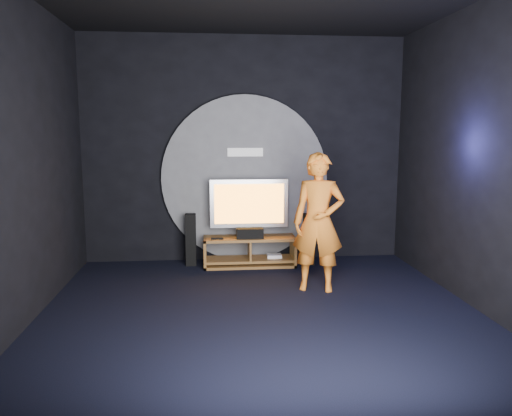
{
  "coord_description": "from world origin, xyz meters",
  "views": [
    {
      "loc": [
        -0.57,
        -5.35,
        2.04
      ],
      "look_at": [
        0.04,
        1.05,
        1.05
      ],
      "focal_mm": 35.0,
      "sensor_mm": 36.0,
      "label": 1
    }
  ],
  "objects": [
    {
      "name": "tower_speaker_left",
      "position": [
        -0.86,
        2.19,
        0.4
      ],
      "size": [
        0.16,
        0.18,
        0.79
      ],
      "primitive_type": "cube",
      "color": "black",
      "rests_on": "ground"
    },
    {
      "name": "tv",
      "position": [
        0.04,
        2.12,
        0.93
      ],
      "size": [
        1.18,
        0.22,
        0.87
      ],
      "color": "#AFAFB7",
      "rests_on": "media_console"
    },
    {
      "name": "player",
      "position": [
        0.82,
        0.82,
        0.89
      ],
      "size": [
        0.74,
        0.59,
        1.78
      ],
      "primitive_type": "imported",
      "rotation": [
        0.0,
        0.0,
        -0.28
      ],
      "color": "orange",
      "rests_on": "ground"
    },
    {
      "name": "wall_disc_panel",
      "position": [
        0.0,
        2.44,
        1.3
      ],
      "size": [
        2.6,
        0.11,
        2.6
      ],
      "color": "#515156",
      "rests_on": "ground"
    },
    {
      "name": "media_console",
      "position": [
        0.04,
        2.05,
        0.19
      ],
      "size": [
        1.39,
        0.45,
        0.45
      ],
      "color": "olive",
      "rests_on": "ground"
    },
    {
      "name": "left_wall",
      "position": [
        -2.5,
        0.0,
        1.75
      ],
      "size": [
        0.04,
        5.0,
        3.5
      ],
      "primitive_type": "cube",
      "color": "black",
      "rests_on": "ground"
    },
    {
      "name": "right_wall",
      "position": [
        2.5,
        0.0,
        1.75
      ],
      "size": [
        0.04,
        5.0,
        3.5
      ],
      "primitive_type": "cube",
      "color": "black",
      "rests_on": "ground"
    },
    {
      "name": "remote",
      "position": [
        -0.46,
        1.93,
        0.46
      ],
      "size": [
        0.18,
        0.05,
        0.02
      ],
      "primitive_type": "cube",
      "color": "black",
      "rests_on": "media_console"
    },
    {
      "name": "floor",
      "position": [
        0.0,
        0.0,
        0.0
      ],
      "size": [
        5.0,
        5.0,
        0.0
      ],
      "primitive_type": "plane",
      "color": "black",
      "rests_on": "ground"
    },
    {
      "name": "subwoofer",
      "position": [
        0.89,
        2.2,
        0.16
      ],
      "size": [
        0.29,
        0.29,
        0.32
      ],
      "primitive_type": "cube",
      "color": "black",
      "rests_on": "ground"
    },
    {
      "name": "back_wall",
      "position": [
        0.0,
        2.5,
        1.75
      ],
      "size": [
        5.0,
        0.04,
        3.5
      ],
      "primitive_type": "cube",
      "color": "black",
      "rests_on": "ground"
    },
    {
      "name": "front_wall",
      "position": [
        0.0,
        -2.5,
        1.75
      ],
      "size": [
        5.0,
        0.04,
        3.5
      ],
      "primitive_type": "cube",
      "color": "black",
      "rests_on": "ground"
    },
    {
      "name": "center_speaker",
      "position": [
        0.04,
        1.97,
        0.53
      ],
      "size": [
        0.4,
        0.15,
        0.15
      ],
      "primitive_type": "cube",
      "color": "black",
      "rests_on": "media_console"
    },
    {
      "name": "tower_speaker_right",
      "position": [
        0.95,
        2.03,
        0.4
      ],
      "size": [
        0.16,
        0.18,
        0.79
      ],
      "primitive_type": "cube",
      "color": "black",
      "rests_on": "ground"
    }
  ]
}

